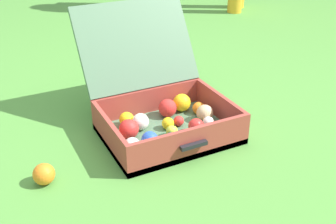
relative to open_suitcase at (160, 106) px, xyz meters
name	(u,v)px	position (x,y,z in m)	size (l,w,h in m)	color
ground_plane	(178,134)	(0.05, -0.08, -0.11)	(16.00, 16.00, 0.00)	#4C8C38
open_suitcase	(160,106)	(0.00, 0.00, 0.00)	(0.53, 0.65, 0.48)	#4C7051
stray_ball_on_grass	(44,174)	(-0.53, -0.17, -0.07)	(0.08, 0.08, 0.08)	orange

